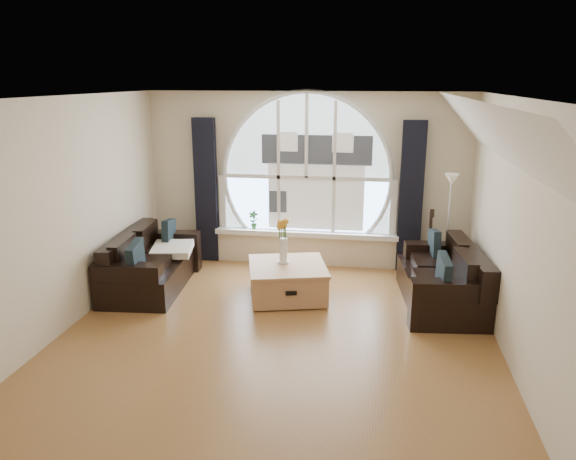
% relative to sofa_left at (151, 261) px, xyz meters
% --- Properties ---
extents(ground, '(5.00, 5.50, 0.01)m').
position_rel_sofa_left_xyz_m(ground, '(2.02, -1.30, -0.40)').
color(ground, brown).
rests_on(ground, ground).
extents(ceiling, '(5.00, 5.50, 0.01)m').
position_rel_sofa_left_xyz_m(ceiling, '(2.02, -1.30, 2.30)').
color(ceiling, silver).
rests_on(ceiling, ground).
extents(wall_back, '(5.00, 0.01, 2.70)m').
position_rel_sofa_left_xyz_m(wall_back, '(2.02, 1.45, 0.95)').
color(wall_back, beige).
rests_on(wall_back, ground).
extents(wall_front, '(5.00, 0.01, 2.70)m').
position_rel_sofa_left_xyz_m(wall_front, '(2.02, -4.05, 0.95)').
color(wall_front, beige).
rests_on(wall_front, ground).
extents(wall_left, '(0.01, 5.50, 2.70)m').
position_rel_sofa_left_xyz_m(wall_left, '(-0.48, -1.30, 0.95)').
color(wall_left, beige).
rests_on(wall_left, ground).
extents(wall_right, '(0.01, 5.50, 2.70)m').
position_rel_sofa_left_xyz_m(wall_right, '(4.52, -1.30, 0.95)').
color(wall_right, beige).
rests_on(wall_right, ground).
extents(attic_slope, '(0.92, 5.50, 0.72)m').
position_rel_sofa_left_xyz_m(attic_slope, '(4.22, -1.30, 1.95)').
color(attic_slope, silver).
rests_on(attic_slope, ground).
extents(arched_window, '(2.60, 0.06, 2.15)m').
position_rel_sofa_left_xyz_m(arched_window, '(2.02, 1.42, 1.23)').
color(arched_window, silver).
rests_on(arched_window, wall_back).
extents(window_sill, '(2.90, 0.22, 0.08)m').
position_rel_sofa_left_xyz_m(window_sill, '(2.02, 1.35, 0.11)').
color(window_sill, white).
rests_on(window_sill, wall_back).
extents(window_frame, '(2.76, 0.08, 2.15)m').
position_rel_sofa_left_xyz_m(window_frame, '(2.02, 1.39, 1.23)').
color(window_frame, white).
rests_on(window_frame, wall_back).
extents(neighbor_house, '(1.70, 0.02, 1.50)m').
position_rel_sofa_left_xyz_m(neighbor_house, '(2.17, 1.40, 1.10)').
color(neighbor_house, silver).
rests_on(neighbor_house, wall_back).
extents(curtain_left, '(0.35, 0.12, 2.30)m').
position_rel_sofa_left_xyz_m(curtain_left, '(0.42, 1.33, 0.75)').
color(curtain_left, black).
rests_on(curtain_left, ground).
extents(curtain_right, '(0.35, 0.12, 2.30)m').
position_rel_sofa_left_xyz_m(curtain_right, '(3.62, 1.33, 0.75)').
color(curtain_right, black).
rests_on(curtain_right, ground).
extents(sofa_left, '(1.04, 1.84, 0.79)m').
position_rel_sofa_left_xyz_m(sofa_left, '(0.00, 0.00, 0.00)').
color(sofa_left, black).
rests_on(sofa_left, ground).
extents(sofa_right, '(1.07, 1.86, 0.79)m').
position_rel_sofa_left_xyz_m(sofa_right, '(3.98, 0.03, 0.00)').
color(sofa_right, black).
rests_on(sofa_right, ground).
extents(coffee_chest, '(1.24, 1.24, 0.50)m').
position_rel_sofa_left_xyz_m(coffee_chest, '(1.96, -0.04, -0.15)').
color(coffee_chest, '#A97247').
rests_on(coffee_chest, ground).
extents(throw_blanket, '(0.64, 0.64, 0.10)m').
position_rel_sofa_left_xyz_m(throw_blanket, '(0.22, 0.26, 0.10)').
color(throw_blanket, silver).
rests_on(throw_blanket, sofa_left).
extents(vase_flowers, '(0.24, 0.24, 0.70)m').
position_rel_sofa_left_xyz_m(vase_flowers, '(1.89, 0.03, 0.45)').
color(vase_flowers, white).
rests_on(vase_flowers, coffee_chest).
extents(floor_lamp, '(0.24, 0.24, 1.60)m').
position_rel_sofa_left_xyz_m(floor_lamp, '(4.14, 0.90, 0.40)').
color(floor_lamp, '#B2B2B2').
rests_on(floor_lamp, ground).
extents(guitar, '(0.36, 0.24, 1.06)m').
position_rel_sofa_left_xyz_m(guitar, '(3.91, 1.10, 0.13)').
color(guitar, olive).
rests_on(guitar, ground).
extents(potted_plant, '(0.16, 0.11, 0.30)m').
position_rel_sofa_left_xyz_m(potted_plant, '(1.18, 1.35, 0.30)').
color(potted_plant, '#1E6023').
rests_on(potted_plant, window_sill).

